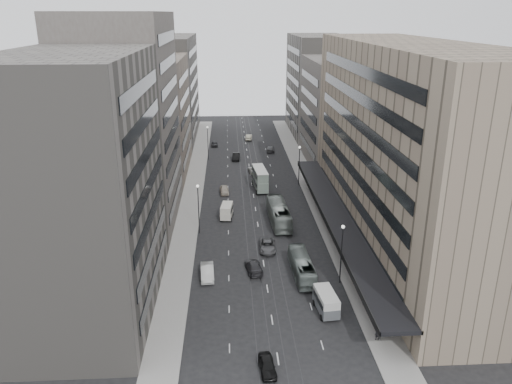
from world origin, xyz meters
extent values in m
plane|color=black|center=(0.00, 0.00, 0.00)|extent=(220.00, 220.00, 0.00)
cube|color=gray|center=(12.00, 37.50, 0.07)|extent=(4.00, 125.00, 0.15)
cube|color=gray|center=(-12.00, 37.50, 0.07)|extent=(4.00, 125.00, 0.15)
cube|color=gray|center=(21.50, 8.00, 15.00)|extent=(15.00, 60.00, 30.00)
cube|color=black|center=(12.00, 8.00, 4.00)|extent=(4.40, 60.00, 0.50)
cube|color=#4C4742|center=(21.50, 52.00, 12.00)|extent=(15.00, 28.00, 24.00)
cube|color=slate|center=(21.50, 82.00, 14.00)|extent=(15.00, 32.00, 28.00)
cube|color=slate|center=(-21.50, -8.00, 15.00)|extent=(15.00, 28.00, 30.00)
cube|color=#4C4742|center=(-21.50, 19.00, 17.00)|extent=(15.00, 26.00, 34.00)
cube|color=gray|center=(-21.50, 46.00, 12.50)|extent=(15.00, 28.00, 25.00)
cube|color=slate|center=(-21.50, 79.00, 14.00)|extent=(15.00, 38.00, 28.00)
cylinder|color=#262628|center=(9.70, -5.00, 4.00)|extent=(0.16, 0.16, 8.00)
sphere|color=silver|center=(9.70, -5.00, 8.10)|extent=(0.44, 0.44, 0.44)
cylinder|color=#262628|center=(9.70, 35.00, 4.00)|extent=(0.16, 0.16, 8.00)
sphere|color=silver|center=(9.70, 35.00, 8.10)|extent=(0.44, 0.44, 0.44)
cylinder|color=#262628|center=(-9.70, 12.00, 4.00)|extent=(0.16, 0.16, 8.00)
sphere|color=silver|center=(-9.70, 12.00, 8.10)|extent=(0.44, 0.44, 0.44)
cylinder|color=#262628|center=(-9.70, 55.00, 4.00)|extent=(0.16, 0.16, 8.00)
sphere|color=silver|center=(-9.70, 55.00, 8.10)|extent=(0.44, 0.44, 0.44)
imported|color=slate|center=(4.94, -2.79, 1.39)|extent=(2.69, 10.03, 2.77)
imported|color=gray|center=(3.61, 15.48, 1.69)|extent=(3.34, 12.25, 3.38)
cube|color=slate|center=(1.50, 32.83, 1.45)|extent=(2.93, 8.10, 2.03)
cube|color=slate|center=(1.50, 32.83, 3.35)|extent=(2.85, 7.78, 1.76)
cube|color=silver|center=(1.50, 32.83, 4.28)|extent=(2.93, 8.10, 0.11)
cylinder|color=black|center=(0.67, 29.88, 0.44)|extent=(0.33, 0.90, 0.88)
cylinder|color=black|center=(2.86, 30.08, 0.44)|extent=(0.33, 0.90, 0.88)
cylinder|color=black|center=(0.14, 35.57, 0.44)|extent=(0.33, 0.90, 0.88)
cylinder|color=black|center=(2.33, 35.77, 0.44)|extent=(0.33, 0.90, 0.88)
cube|color=#4E5154|center=(6.57, -11.71, 1.00)|extent=(2.53, 5.05, 1.27)
cube|color=silver|center=(6.57, -11.71, 2.13)|extent=(2.48, 4.95, 1.00)
cylinder|color=black|center=(5.72, -13.41, 0.36)|extent=(0.28, 0.74, 0.72)
cylinder|color=black|center=(7.75, -13.20, 0.36)|extent=(0.28, 0.74, 0.72)
cylinder|color=black|center=(5.39, -10.22, 0.36)|extent=(0.28, 0.74, 0.72)
cylinder|color=black|center=(7.41, -10.01, 0.36)|extent=(0.28, 0.74, 0.72)
cube|color=beige|center=(-5.24, 17.96, 0.94)|extent=(2.30, 4.22, 1.24)
cube|color=beige|center=(-5.24, 17.96, 2.05)|extent=(2.25, 4.14, 0.97)
cylinder|color=black|center=(-6.31, 16.75, 0.32)|extent=(0.26, 0.66, 0.64)
cylinder|color=black|center=(-4.51, 16.53, 0.32)|extent=(0.26, 0.66, 0.64)
cylinder|color=black|center=(-5.98, 19.39, 0.32)|extent=(0.26, 0.66, 0.64)
cylinder|color=black|center=(-4.18, 19.16, 0.32)|extent=(0.26, 0.66, 0.64)
imported|color=black|center=(-1.25, -21.83, 0.66)|extent=(1.88, 4.00, 1.32)
imported|color=silver|center=(-7.90, -2.59, 0.82)|extent=(2.02, 5.05, 1.63)
imported|color=#505052|center=(0.88, 5.13, 0.70)|extent=(2.48, 5.08, 1.39)
imported|color=#252527|center=(-1.52, -1.22, 0.71)|extent=(2.63, 5.09, 1.41)
imported|color=#B7AA98|center=(-5.71, 30.75, 0.73)|extent=(1.97, 4.37, 1.46)
imported|color=black|center=(-2.92, 54.84, 0.81)|extent=(2.03, 5.02, 1.62)
imported|color=beige|center=(0.91, 43.95, 0.69)|extent=(2.81, 5.19, 1.38)
imported|color=#59595B|center=(5.99, 61.90, 0.68)|extent=(2.16, 4.76, 1.35)
imported|color=#232426|center=(-8.50, 68.23, 0.67)|extent=(1.80, 3.99, 1.33)
imported|color=#A7A28A|center=(1.05, 74.93, 0.78)|extent=(2.13, 4.89, 1.56)
imported|color=black|center=(11.12, -17.54, 1.08)|extent=(0.76, 0.59, 1.85)
camera|label=1|loc=(-4.66, -62.56, 33.78)|focal=35.00mm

